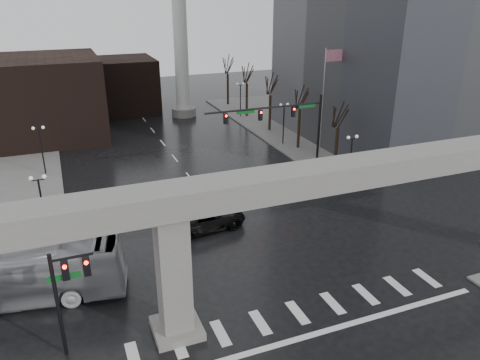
{
  "coord_description": "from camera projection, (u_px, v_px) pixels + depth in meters",
  "views": [
    {
      "loc": [
        -11.43,
        -20.61,
        17.66
      ],
      "look_at": [
        0.39,
        9.14,
        4.5
      ],
      "focal_mm": 35.0,
      "sensor_mm": 36.0,
      "label": 1
    }
  ],
  "objects": [
    {
      "name": "ground",
      "position": [
        290.0,
        303.0,
        28.34
      ],
      "size": [
        160.0,
        160.0,
        0.0
      ],
      "primitive_type": "plane",
      "color": "black",
      "rests_on": "ground"
    },
    {
      "name": "sidewalk_ne",
      "position": [
        335.0,
        118.0,
        68.13
      ],
      "size": [
        28.0,
        36.0,
        0.15
      ],
      "primitive_type": "cube",
      "color": "slate",
      "rests_on": "ground"
    },
    {
      "name": "elevated_guideway",
      "position": [
        315.0,
        196.0,
        26.15
      ],
      "size": [
        48.0,
        2.6,
        8.7
      ],
      "color": "gray",
      "rests_on": "ground"
    },
    {
      "name": "building_far_left",
      "position": [
        34.0,
        99.0,
        57.76
      ],
      "size": [
        16.0,
        14.0,
        10.0
      ],
      "primitive_type": "cube",
      "color": "black",
      "rests_on": "ground"
    },
    {
      "name": "building_far_mid",
      "position": [
        121.0,
        85.0,
        70.83
      ],
      "size": [
        10.0,
        10.0,
        8.0
      ],
      "primitive_type": "cube",
      "color": "black",
      "rests_on": "ground"
    },
    {
      "name": "smokestack",
      "position": [
        180.0,
        22.0,
        64.85
      ],
      "size": [
        3.6,
        3.6,
        30.0
      ],
      "color": "silver",
      "rests_on": "ground"
    },
    {
      "name": "signal_mast_arm",
      "position": [
        286.0,
        120.0,
        45.35
      ],
      "size": [
        12.12,
        0.43,
        8.0
      ],
      "color": "black",
      "rests_on": "ground"
    },
    {
      "name": "signal_left_pole",
      "position": [
        67.0,
        286.0,
        23.04
      ],
      "size": [
        2.3,
        0.3,
        6.0
      ],
      "color": "black",
      "rests_on": "ground"
    },
    {
      "name": "flagpole_assembly",
      "position": [
        326.0,
        91.0,
        49.6
      ],
      "size": [
        2.06,
        0.12,
        12.0
      ],
      "color": "silver",
      "rests_on": "ground"
    },
    {
      "name": "lamp_right_0",
      "position": [
        351.0,
        152.0,
        43.66
      ],
      "size": [
        1.22,
        0.32,
        5.11
      ],
      "color": "black",
      "rests_on": "ground"
    },
    {
      "name": "lamp_right_1",
      "position": [
        284.0,
        117.0,
        55.69
      ],
      "size": [
        1.22,
        0.32,
        5.11
      ],
      "color": "black",
      "rests_on": "ground"
    },
    {
      "name": "lamp_right_2",
      "position": [
        240.0,
        94.0,
        67.72
      ],
      "size": [
        1.22,
        0.32,
        5.11
      ],
      "color": "black",
      "rests_on": "ground"
    },
    {
      "name": "lamp_left_0",
      "position": [
        41.0,
        196.0,
        34.44
      ],
      "size": [
        1.22,
        0.32,
        5.11
      ],
      "color": "black",
      "rests_on": "ground"
    },
    {
      "name": "lamp_left_1",
      "position": [
        41.0,
        142.0,
        46.47
      ],
      "size": [
        1.22,
        0.32,
        5.11
      ],
      "color": "black",
      "rests_on": "ground"
    },
    {
      "name": "lamp_left_2",
      "position": [
        40.0,
        111.0,
        58.51
      ],
      "size": [
        1.22,
        0.32,
        5.11
      ],
      "color": "black",
      "rests_on": "ground"
    },
    {
      "name": "tree_right_0",
      "position": [
        337.0,
        145.0,
        47.72
      ],
      "size": [
        1.09,
        1.58,
        7.5
      ],
      "color": "black",
      "rests_on": "ground"
    },
    {
      "name": "tree_right_1",
      "position": [
        299.0,
        125.0,
        54.57
      ],
      "size": [
        1.09,
        1.61,
        7.67
      ],
      "color": "black",
      "rests_on": "ground"
    },
    {
      "name": "tree_right_2",
      "position": [
        270.0,
        109.0,
        61.43
      ],
      "size": [
        1.1,
        1.63,
        7.85
      ],
      "color": "black",
      "rests_on": "ground"
    },
    {
      "name": "tree_right_3",
      "position": [
        247.0,
        97.0,
        68.28
      ],
      "size": [
        1.11,
        1.66,
        8.02
      ],
      "color": "black",
      "rests_on": "ground"
    },
    {
      "name": "tree_right_4",
      "position": [
        228.0,
        86.0,
        75.13
      ],
      "size": [
        1.12,
        1.69,
        8.19
      ],
      "color": "black",
      "rests_on": "ground"
    },
    {
      "name": "pickup_truck",
      "position": [
        205.0,
        219.0,
        36.72
      ],
      "size": [
        6.78,
        3.75,
        1.8
      ],
      "primitive_type": "imported",
      "rotation": [
        0.0,
        0.0,
        1.69
      ],
      "color": "black",
      "rests_on": "ground"
    },
    {
      "name": "city_bus",
      "position": [
        10.0,
        274.0,
        27.9
      ],
      "size": [
        13.75,
        5.62,
        3.73
      ],
      "primitive_type": "imported",
      "rotation": [
        0.0,
        0.0,
        1.38
      ],
      "color": "#A6A6AB",
      "rests_on": "ground"
    }
  ]
}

